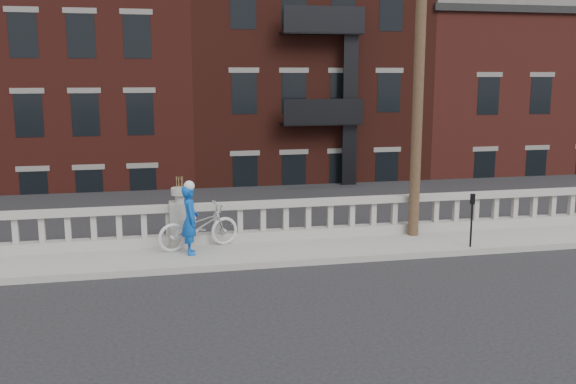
# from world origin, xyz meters

# --- Properties ---
(ground) EXTENTS (120.00, 120.00, 0.00)m
(ground) POSITION_xyz_m (0.00, 0.00, 0.00)
(ground) COLOR black
(ground) RESTS_ON ground
(sidewalk) EXTENTS (32.00, 2.20, 0.15)m
(sidewalk) POSITION_xyz_m (0.00, 3.00, 0.07)
(sidewalk) COLOR gray
(sidewalk) RESTS_ON ground
(balustrade) EXTENTS (28.00, 0.34, 1.03)m
(balustrade) POSITION_xyz_m (0.00, 3.95, 0.64)
(balustrade) COLOR gray
(balustrade) RESTS_ON sidewalk
(planter_pedestal) EXTENTS (0.55, 0.55, 1.76)m
(planter_pedestal) POSITION_xyz_m (0.00, 3.95, 0.83)
(planter_pedestal) COLOR gray
(planter_pedestal) RESTS_ON sidewalk
(lower_level) EXTENTS (80.00, 44.00, 20.80)m
(lower_level) POSITION_xyz_m (0.56, 23.04, 2.63)
(lower_level) COLOR #605E59
(lower_level) RESTS_ON ground
(utility_pole) EXTENTS (1.60, 0.28, 10.00)m
(utility_pole) POSITION_xyz_m (6.20, 3.60, 5.24)
(utility_pole) COLOR #422D1E
(utility_pole) RESTS_ON sidewalk
(parking_meter_c) EXTENTS (0.10, 0.09, 1.36)m
(parking_meter_c) POSITION_xyz_m (7.13, 2.15, 1.00)
(parking_meter_c) COLOR black
(parking_meter_c) RESTS_ON sidewalk
(bicycle) EXTENTS (2.23, 1.36, 1.11)m
(bicycle) POSITION_xyz_m (0.41, 3.50, 0.70)
(bicycle) COLOR silver
(bicycle) RESTS_ON sidewalk
(cyclist) EXTENTS (0.42, 0.62, 1.69)m
(cyclist) POSITION_xyz_m (0.18, 3.01, 0.99)
(cyclist) COLOR #0C4BB4
(cyclist) RESTS_ON sidewalk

